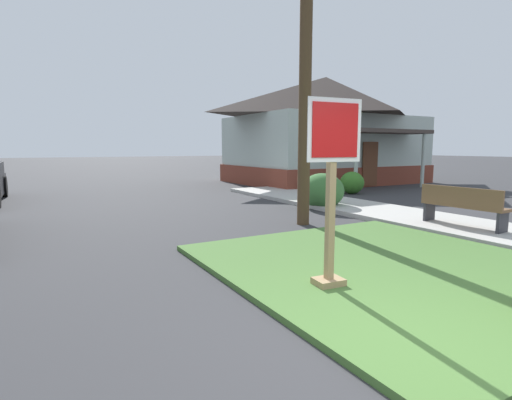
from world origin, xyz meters
name	(u,v)px	position (x,y,z in m)	size (l,w,h in m)	color
ground_plane	(419,366)	(0.00, 0.00, 0.00)	(160.00, 160.00, 0.00)	#333335
grass_corner_patch	(391,266)	(1.87, 1.96, 0.04)	(4.83, 5.21, 0.08)	#477033
sidewalk_strip	(381,212)	(5.49, 5.48, 0.06)	(2.20, 14.10, 0.12)	#B2AFA8
stop_sign	(331,196)	(0.48, 1.70, 1.21)	(0.75, 0.32, 2.28)	#A3845B
manhole_cover	(257,259)	(0.38, 3.37, 0.01)	(0.70, 0.70, 0.02)	black
street_bench	(462,204)	(5.21, 3.03, 0.59)	(0.47, 1.77, 0.85)	brown
utility_pole	(306,20)	(2.79, 5.39, 4.57)	(1.39, 0.28, 8.79)	#4C3823
corner_house	(325,129)	(10.73, 14.26, 2.76)	(9.54, 8.00, 5.38)	brown
shrub_near_porch	(352,183)	(8.15, 9.44, 0.43)	(0.93, 0.93, 0.86)	#377225
shrub_by_curb	(322,191)	(4.77, 7.11, 0.52)	(1.29, 1.29, 1.04)	#396B34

